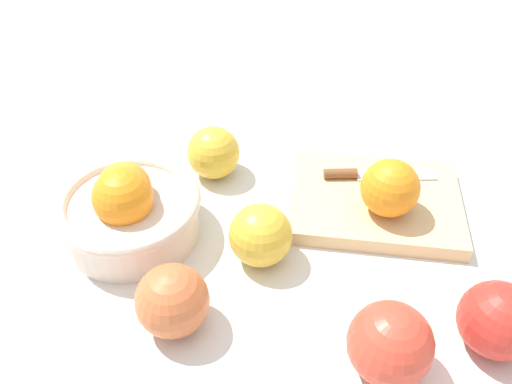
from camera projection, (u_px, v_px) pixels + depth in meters
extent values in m
plane|color=silver|center=(268.00, 266.00, 0.64)|extent=(2.40, 2.40, 0.00)
cylinder|color=beige|center=(131.00, 218.00, 0.67)|extent=(0.17, 0.17, 0.05)
torus|color=beige|center=(127.00, 202.00, 0.65)|extent=(0.18, 0.18, 0.02)
sphere|color=orange|center=(123.00, 197.00, 0.63)|extent=(0.07, 0.07, 0.07)
sphere|color=orange|center=(124.00, 188.00, 0.65)|extent=(0.07, 0.07, 0.07)
cube|color=#DBB77F|center=(375.00, 201.00, 0.72)|extent=(0.25, 0.21, 0.02)
sphere|color=orange|center=(390.00, 188.00, 0.66)|extent=(0.07, 0.07, 0.07)
cube|color=silver|center=(396.00, 176.00, 0.74)|extent=(0.11, 0.03, 0.00)
cylinder|color=brown|center=(340.00, 173.00, 0.73)|extent=(0.05, 0.02, 0.01)
sphere|color=#D6422D|center=(390.00, 344.00, 0.51)|extent=(0.08, 0.08, 0.08)
sphere|color=#CC6638|center=(172.00, 301.00, 0.56)|extent=(0.08, 0.08, 0.08)
sphere|color=gold|center=(260.00, 235.00, 0.63)|extent=(0.08, 0.08, 0.08)
sphere|color=red|center=(498.00, 320.00, 0.54)|extent=(0.08, 0.08, 0.08)
sphere|color=gold|center=(213.00, 153.00, 0.75)|extent=(0.07, 0.07, 0.07)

